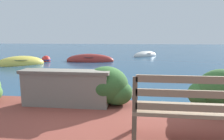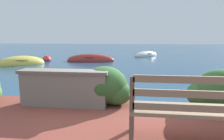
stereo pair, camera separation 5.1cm
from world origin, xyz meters
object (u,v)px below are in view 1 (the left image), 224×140
(rowboat_nearest, at_px, (21,64))
(mooring_buoy, at_px, (46,60))
(park_bench, at_px, (192,107))
(rowboat_mid, at_px, (90,60))
(rowboat_far, at_px, (145,55))

(rowboat_nearest, height_order, mooring_buoy, rowboat_nearest)
(rowboat_nearest, relative_size, mooring_buoy, 4.39)
(park_bench, height_order, rowboat_nearest, park_bench)
(park_bench, xyz_separation_m, rowboat_nearest, (-7.28, 8.13, -0.63))
(rowboat_mid, bearing_deg, rowboat_far, 44.39)
(park_bench, relative_size, rowboat_nearest, 0.58)
(rowboat_mid, xyz_separation_m, mooring_buoy, (-2.88, -0.29, 0.03))
(rowboat_far, bearing_deg, mooring_buoy, -17.18)
(park_bench, xyz_separation_m, mooring_buoy, (-6.56, 9.91, -0.61))
(rowboat_mid, relative_size, rowboat_far, 1.17)
(rowboat_far, bearing_deg, rowboat_mid, -3.34)
(park_bench, height_order, rowboat_far, park_bench)
(rowboat_far, height_order, mooring_buoy, rowboat_far)
(park_bench, distance_m, rowboat_far, 14.27)
(park_bench, relative_size, rowboat_far, 0.57)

